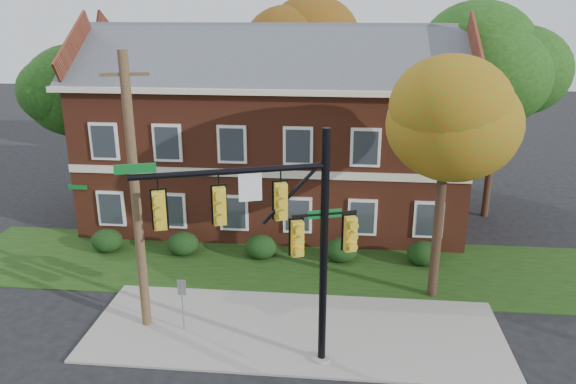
# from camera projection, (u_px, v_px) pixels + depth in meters

# --- Properties ---
(ground) EXTENTS (120.00, 120.00, 0.00)m
(ground) POSITION_uv_depth(u_px,v_px,m) (293.00, 348.00, 18.22)
(ground) COLOR black
(ground) RESTS_ON ground
(sidewalk) EXTENTS (14.00, 5.00, 0.08)m
(sidewalk) POSITION_uv_depth(u_px,v_px,m) (295.00, 330.00, 19.15)
(sidewalk) COLOR gray
(sidewalk) RESTS_ON ground
(grass_strip) EXTENTS (30.00, 6.00, 0.04)m
(grass_strip) POSITION_uv_depth(u_px,v_px,m) (305.00, 266.00, 23.88)
(grass_strip) COLOR #193811
(grass_strip) RESTS_ON ground
(apartment_building) EXTENTS (18.80, 8.80, 9.74)m
(apartment_building) POSITION_uv_depth(u_px,v_px,m) (275.00, 123.00, 28.10)
(apartment_building) COLOR maroon
(apartment_building) RESTS_ON ground
(hedge_far_left) EXTENTS (1.40, 1.26, 1.05)m
(hedge_far_left) POSITION_uv_depth(u_px,v_px,m) (107.00, 241.00, 25.21)
(hedge_far_left) COLOR black
(hedge_far_left) RESTS_ON ground
(hedge_left) EXTENTS (1.40, 1.26, 1.05)m
(hedge_left) POSITION_uv_depth(u_px,v_px,m) (183.00, 244.00, 24.89)
(hedge_left) COLOR black
(hedge_left) RESTS_ON ground
(hedge_center) EXTENTS (1.40, 1.26, 1.05)m
(hedge_center) POSITION_uv_depth(u_px,v_px,m) (261.00, 247.00, 24.56)
(hedge_center) COLOR black
(hedge_center) RESTS_ON ground
(hedge_right) EXTENTS (1.40, 1.26, 1.05)m
(hedge_right) POSITION_uv_depth(u_px,v_px,m) (341.00, 250.00, 24.24)
(hedge_right) COLOR black
(hedge_right) RESTS_ON ground
(hedge_far_right) EXTENTS (1.40, 1.26, 1.05)m
(hedge_far_right) POSITION_uv_depth(u_px,v_px,m) (423.00, 254.00, 23.91)
(hedge_far_right) COLOR black
(hedge_far_right) RESTS_ON ground
(tree_near_right) EXTENTS (4.50, 4.25, 8.58)m
(tree_near_right) POSITION_uv_depth(u_px,v_px,m) (454.00, 125.00, 19.26)
(tree_near_right) COLOR black
(tree_near_right) RESTS_ON ground
(tree_left_rear) EXTENTS (5.40, 5.10, 8.88)m
(tree_left_rear) POSITION_uv_depth(u_px,v_px,m) (74.00, 89.00, 27.42)
(tree_left_rear) COLOR black
(tree_left_rear) RESTS_ON ground
(tree_right_rear) EXTENTS (6.30, 5.95, 10.62)m
(tree_right_rear) POSITION_uv_depth(u_px,v_px,m) (511.00, 59.00, 26.86)
(tree_right_rear) COLOR black
(tree_right_rear) RESTS_ON ground
(tree_far_rear) EXTENTS (6.84, 6.46, 11.52)m
(tree_far_rear) POSITION_uv_depth(u_px,v_px,m) (312.00, 35.00, 34.15)
(tree_far_rear) COLOR black
(tree_far_rear) RESTS_ON ground
(traffic_signal) EXTENTS (6.38, 2.27, 7.44)m
(traffic_signal) POSITION_uv_depth(u_px,v_px,m) (279.00, 228.00, 15.81)
(traffic_signal) COLOR gray
(traffic_signal) RESTS_ON ground
(utility_pole) EXTENTS (1.43, 0.46, 9.35)m
(utility_pole) POSITION_uv_depth(u_px,v_px,m) (136.00, 197.00, 18.04)
(utility_pole) COLOR #483821
(utility_pole) RESTS_ON ground
(sign_post) EXTENTS (0.28, 0.05, 1.95)m
(sign_post) POSITION_uv_depth(u_px,v_px,m) (182.00, 297.00, 18.76)
(sign_post) COLOR slate
(sign_post) RESTS_ON ground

